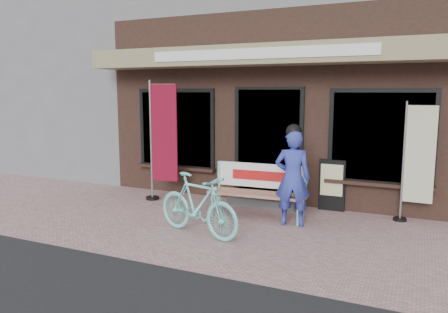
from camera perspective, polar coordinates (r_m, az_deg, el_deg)
The scene contains 9 objects.
ground at distance 6.71m, azimuth 0.12°, elevation -9.89°, with size 70.00×70.00×0.00m, color #B88C8D.
storefront at distance 11.12m, azimuth 11.01°, elevation 12.87°, with size 7.00×6.77×6.00m.
neighbor_left_near at distance 15.90m, azimuth -20.49°, elevation 11.89°, with size 10.00×7.00×6.40m, color slate.
bench at distance 7.42m, azimuth 4.52°, elevation -3.89°, with size 1.68×0.52×0.90m.
person at distance 6.95m, azimuth 8.96°, elevation -2.55°, with size 0.62×0.48×1.62m.
bicycle at distance 6.49m, azimuth -3.46°, elevation -6.31°, with size 0.43×1.54×0.92m, color #71DDD2.
nobori_red at distance 8.48m, azimuth -8.10°, elevation 2.23°, with size 0.69×0.28×2.33m.
nobori_cream at distance 7.64m, azimuth 23.87°, elevation -0.53°, with size 0.57×0.22×1.97m.
menu_stand at distance 8.03m, azimuth 13.92°, elevation -3.58°, with size 0.46×0.10×0.92m.
Camera 1 is at (2.62, -5.80, 2.12)m, focal length 35.00 mm.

